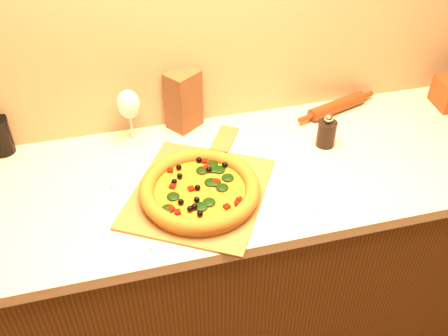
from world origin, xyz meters
TOP-DOWN VIEW (x-y plane):
  - cabinet at (0.00, 1.43)m, footprint 2.80×0.65m
  - countertop at (0.00, 1.43)m, footprint 2.84×0.68m
  - pizza_peel at (-0.10, 1.36)m, footprint 0.56×0.63m
  - pizza at (-0.11, 1.32)m, footprint 0.37×0.37m
  - pepper_grinder at (0.38, 1.48)m, footprint 0.07×0.07m
  - rolling_pin at (0.51, 1.67)m, footprint 0.36×0.13m
  - wine_glass at (-0.27, 1.68)m, footprint 0.08×0.08m
  - paper_bag at (-0.08, 1.73)m, footprint 0.14×0.14m

SIDE VIEW (x-z plane):
  - cabinet at x=0.00m, z-range 0.00..0.86m
  - countertop at x=0.00m, z-range 0.86..0.90m
  - pizza_peel at x=-0.10m, z-range 0.90..0.91m
  - rolling_pin at x=0.51m, z-range 0.90..0.95m
  - pizza at x=-0.11m, z-range 0.91..0.96m
  - pepper_grinder at x=0.38m, z-range 0.89..1.01m
  - paper_bag at x=-0.08m, z-range 0.90..1.12m
  - wine_glass at x=-0.27m, z-range 0.94..1.14m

